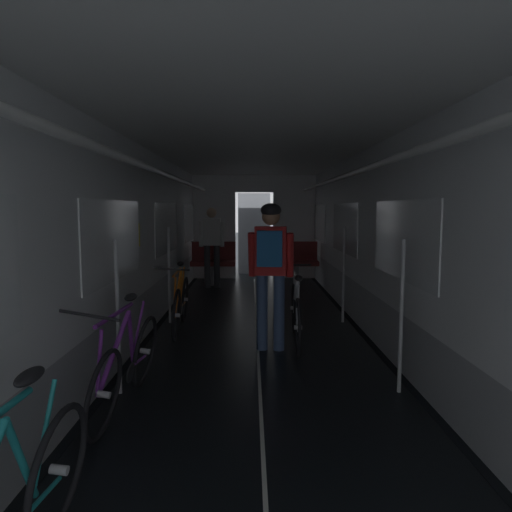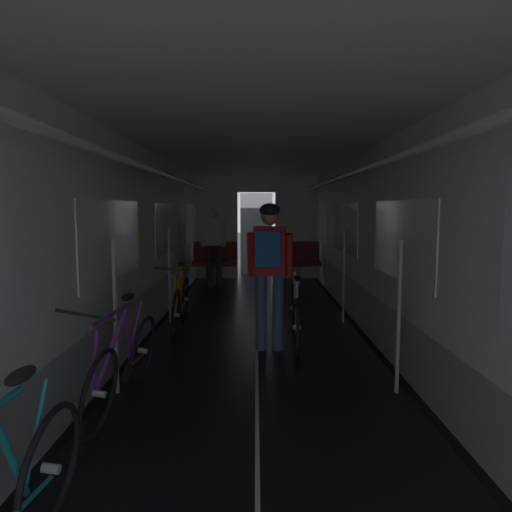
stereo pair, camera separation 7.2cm
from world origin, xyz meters
The scene contains 8 objects.
train_car_shell centered at (0.00, 3.60, 1.70)m, with size 3.14×12.34×2.57m.
bench_seat_far_left centered at (-0.90, 8.07, 0.57)m, with size 0.98×0.51×0.95m.
bench_seat_far_right centered at (0.90, 8.07, 0.57)m, with size 0.98×0.51×0.95m.
bicycle_purple centered at (-1.12, 1.79, 0.38)m, with size 0.46×1.70×0.96m.
bicycle_orange centered at (-1.04, 4.26, 0.38)m, with size 0.44×1.69×0.95m.
person_cyclist_aisle centered at (0.15, 3.36, 1.07)m, with size 0.55×0.42×1.73m.
bicycle_silver_in_aisle centered at (0.47, 3.63, 0.38)m, with size 0.44×1.69×0.93m.
person_standing_near_bench centered at (-0.90, 7.70, 0.98)m, with size 0.53×0.23×1.69m.
Camera 1 is at (-0.08, -1.95, 1.67)m, focal length 32.40 mm.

